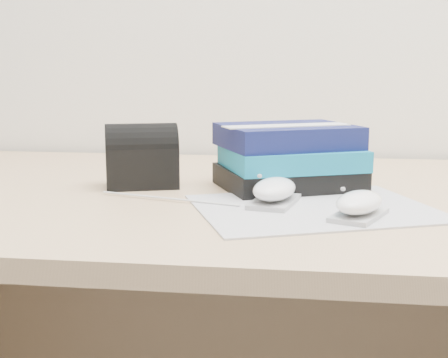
# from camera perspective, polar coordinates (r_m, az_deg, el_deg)

# --- Properties ---
(desk) EXTENTS (1.60, 0.80, 0.73)m
(desk) POSITION_cam_1_polar(r_m,az_deg,el_deg) (1.16, 5.11, -11.95)
(desk) COLOR tan
(desk) RESTS_ON ground
(mousepad) EXTENTS (0.40, 0.36, 0.00)m
(mousepad) POSITION_cam_1_polar(r_m,az_deg,el_deg) (0.91, 8.24, -2.67)
(mousepad) COLOR gray
(mousepad) RESTS_ON desk
(mouse_rear) EXTENTS (0.08, 0.12, 0.04)m
(mouse_rear) POSITION_cam_1_polar(r_m,az_deg,el_deg) (0.92, 4.63, -1.12)
(mouse_rear) COLOR #A3A3A5
(mouse_rear) RESTS_ON mousepad
(mouse_front) EXTENTS (0.09, 0.11, 0.04)m
(mouse_front) POSITION_cam_1_polar(r_m,az_deg,el_deg) (0.86, 12.25, -2.30)
(mouse_front) COLOR #A9A9AC
(mouse_front) RESTS_ON mousepad
(usb_cable) EXTENTS (0.23, 0.07, 0.00)m
(usb_cable) POSITION_cam_1_polar(r_m,az_deg,el_deg) (0.96, -5.12, -1.79)
(usb_cable) COLOR silver
(usb_cable) RESTS_ON mousepad
(book_stack) EXTENTS (0.27, 0.25, 0.11)m
(book_stack) POSITION_cam_1_polar(r_m,az_deg,el_deg) (1.05, 5.95, 2.00)
(book_stack) COLOR black
(book_stack) RESTS_ON desk
(pouch) EXTENTS (0.14, 0.12, 0.11)m
(pouch) POSITION_cam_1_polar(r_m,az_deg,el_deg) (1.07, -7.54, 2.07)
(pouch) COLOR black
(pouch) RESTS_ON desk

